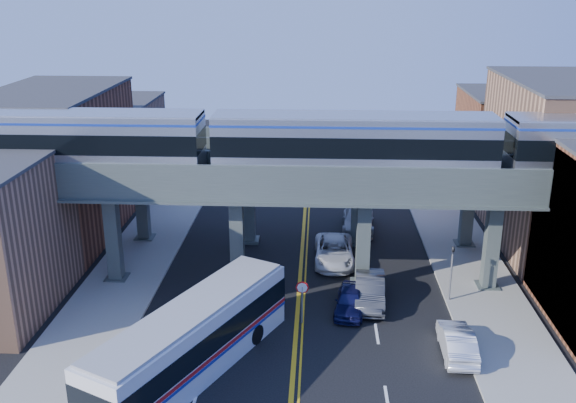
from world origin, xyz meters
name	(u,v)px	position (x,y,z in m)	size (l,w,h in m)	color
ground	(295,351)	(0.00, 0.00, 0.00)	(120.00, 120.00, 0.00)	black
sidewalk_west	(133,266)	(-11.50, 10.00, 0.08)	(5.00, 70.00, 0.16)	gray
sidewalk_east	(472,273)	(11.50, 10.00, 0.08)	(5.00, 70.00, 0.16)	gray
building_west_b	(58,165)	(-18.50, 16.00, 5.50)	(8.00, 14.00, 11.00)	brown
building_west_c	(113,144)	(-18.50, 29.00, 4.00)	(8.00, 10.00, 8.00)	#95684D
building_east_b	(559,165)	(18.50, 16.00, 6.00)	(8.00, 14.00, 12.00)	#95684D
building_east_c	(508,143)	(18.50, 29.00, 4.50)	(8.00, 10.00, 9.00)	brown
mural_panel	(559,245)	(14.55, 4.00, 4.75)	(0.10, 9.50, 9.50)	teal
elevated_viaduct_near	(300,189)	(0.00, 8.00, 6.47)	(52.00, 3.60, 7.40)	#444F4D
elevated_viaduct_far	(303,159)	(0.00, 15.00, 6.47)	(52.00, 3.60, 7.40)	#444F4D
transit_train	(354,142)	(3.18, 8.00, 9.46)	(51.96, 3.26, 3.81)	black
stop_sign	(302,295)	(0.30, 3.00, 1.76)	(0.76, 0.09, 2.63)	slate
traffic_signal	(452,268)	(9.20, 6.00, 2.30)	(0.15, 0.18, 4.10)	slate
transit_bus	(193,340)	(-4.99, -2.06, 1.76)	(8.57, 13.19, 3.42)	silver
car_lane_a	(350,300)	(3.11, 4.53, 0.71)	(1.69, 4.19, 1.43)	#10113D
car_lane_b	(370,291)	(4.34, 5.63, 0.83)	(1.76, 5.05, 1.66)	#333336
car_lane_c	(334,251)	(2.29, 11.62, 0.80)	(2.66, 5.77, 1.60)	silver
car_lane_d	(358,219)	(4.29, 18.02, 0.86)	(2.40, 5.91, 1.71)	#A2A2A6
car_parked_curb	(457,342)	(8.50, 0.14, 0.74)	(1.57, 4.49, 1.48)	silver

